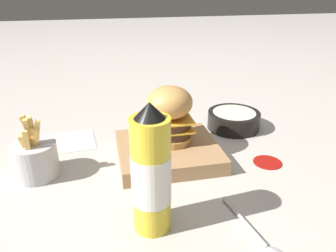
{
  "coord_description": "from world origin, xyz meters",
  "views": [
    {
      "loc": [
        0.12,
        0.67,
        0.4
      ],
      "look_at": [
        -0.02,
        -0.01,
        0.09
      ],
      "focal_mm": 35.0,
      "sensor_mm": 36.0,
      "label": 1
    }
  ],
  "objects_px": {
    "burger": "(169,114)",
    "ketchup_bottle": "(151,174)",
    "fries_basket": "(35,158)",
    "side_bowl": "(234,120)",
    "spoon": "(267,247)",
    "serving_board": "(168,151)"
  },
  "relations": [
    {
      "from": "burger",
      "to": "ketchup_bottle",
      "type": "xyz_separation_m",
      "value": [
        0.09,
        0.25,
        0.0
      ]
    },
    {
      "from": "side_bowl",
      "to": "serving_board",
      "type": "bearing_deg",
      "value": 30.36
    },
    {
      "from": "burger",
      "to": "side_bowl",
      "type": "relative_size",
      "value": 0.92
    },
    {
      "from": "ketchup_bottle",
      "to": "side_bowl",
      "type": "distance_m",
      "value": 0.48
    },
    {
      "from": "fries_basket",
      "to": "side_bowl",
      "type": "xyz_separation_m",
      "value": [
        -0.52,
        -0.15,
        -0.02
      ]
    },
    {
      "from": "serving_board",
      "to": "ketchup_bottle",
      "type": "xyz_separation_m",
      "value": [
        0.08,
        0.23,
        0.09
      ]
    },
    {
      "from": "serving_board",
      "to": "spoon",
      "type": "relative_size",
      "value": 1.28
    },
    {
      "from": "burger",
      "to": "side_bowl",
      "type": "bearing_deg",
      "value": -153.6
    },
    {
      "from": "serving_board",
      "to": "side_bowl",
      "type": "relative_size",
      "value": 1.59
    },
    {
      "from": "burger",
      "to": "side_bowl",
      "type": "height_order",
      "value": "burger"
    },
    {
      "from": "burger",
      "to": "fries_basket",
      "type": "height_order",
      "value": "burger"
    },
    {
      "from": "serving_board",
      "to": "ketchup_bottle",
      "type": "height_order",
      "value": "ketchup_bottle"
    },
    {
      "from": "fries_basket",
      "to": "serving_board",
      "type": "bearing_deg",
      "value": -177.26
    },
    {
      "from": "burger",
      "to": "ketchup_bottle",
      "type": "bearing_deg",
      "value": 71.14
    },
    {
      "from": "burger",
      "to": "spoon",
      "type": "relative_size",
      "value": 0.74
    },
    {
      "from": "fries_basket",
      "to": "ketchup_bottle",
      "type": "bearing_deg",
      "value": 135.99
    },
    {
      "from": "serving_board",
      "to": "ketchup_bottle",
      "type": "relative_size",
      "value": 1.02
    },
    {
      "from": "spoon",
      "to": "burger",
      "type": "bearing_deg",
      "value": -175.21
    },
    {
      "from": "burger",
      "to": "ketchup_bottle",
      "type": "height_order",
      "value": "ketchup_bottle"
    },
    {
      "from": "spoon",
      "to": "fries_basket",
      "type": "bearing_deg",
      "value": -137.22
    },
    {
      "from": "burger",
      "to": "fries_basket",
      "type": "distance_m",
      "value": 0.32
    },
    {
      "from": "ketchup_bottle",
      "to": "spoon",
      "type": "height_order",
      "value": "ketchup_bottle"
    }
  ]
}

